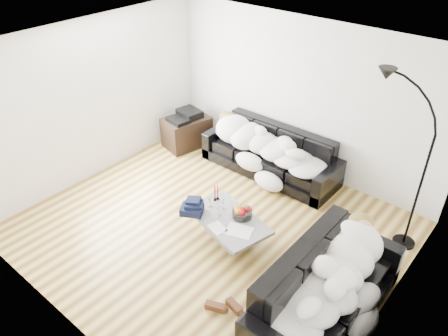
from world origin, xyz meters
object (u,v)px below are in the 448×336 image
Objects in this scene: fruit_bowl at (242,212)px; av_cabinet at (187,132)px; coffee_table at (228,228)px; stereo at (186,115)px; shoes at (224,306)px; wine_glass_b at (211,202)px; sofa_back at (270,153)px; floor_lamp at (422,181)px; sofa_right at (327,289)px; sleeper_right at (330,276)px; candle_left at (215,193)px; wine_glass_c at (220,211)px; wine_glass_a at (223,204)px; candle_right at (218,193)px; sleeper_back at (269,142)px.

av_cabinet reaches higher than fruit_bowl.
stereo reaches higher than coffee_table.
coffee_table is 1.26m from shoes.
wine_glass_b is 1.57m from shoes.
coffee_table is at bearing -73.50° from sofa_back.
floor_lamp is (4.24, -0.04, 0.42)m from stereo.
sofa_back is 1.12× the size of sofa_right.
sleeper_right is 7.35× the size of candle_left.
av_cabinet reaches higher than wine_glass_c.
candle_left is 2.30m from av_cabinet.
coffee_table is 2.79m from stereo.
sofa_back is 3.06m from sleeper_right.
sofa_back is 2.58m from floor_lamp.
sofa_right is 12.53× the size of wine_glass_a.
sleeper_right is at bearing -17.06° from fruit_bowl.
coffee_table is 0.55m from candle_right.
candle_right is at bearing -24.20° from stereo.
sleeper_back is 1.64m from wine_glass_a.
sofa_back is at bearing 21.57° from av_cabinet.
coffee_table is at bearing -25.68° from candle_left.
candle_left is at bearing 141.28° from wine_glass_c.
candle_left reaches higher than fruit_bowl.
sleeper_back reaches higher than wine_glass_c.
sofa_back is 1.83m from wine_glass_c.
sofa_back is at bearing 46.77° from sofa_right.
shoes is (-0.94, -0.67, -0.60)m from sleeper_right.
floor_lamp reaches higher than coffee_table.
sofa_back is 2.91× the size of av_cabinet.
wine_glass_b is at bearing 79.79° from sofa_right.
fruit_bowl is at bearing 34.90° from wine_glass_c.
stereo is (-3.04, 2.53, 0.59)m from shoes.
av_cabinet is 0.35m from stereo.
candle_right is 0.57× the size of shoes.
sofa_right is at bearing -14.88° from stereo.
coffee_table reaches higher than shoes.
floor_lamp reaches higher than sleeper_back.
sleeper_back is 1.77m from stereo.
sleeper_back is at bearing 94.16° from candle_left.
sleeper_right reaches higher than candle_right.
av_cabinet is (-2.28, 1.53, 0.11)m from coffee_table.
sofa_right is 9.38× the size of candle_right.
floor_lamp is at bearing -8.10° from sofa_right.
floor_lamp is at bearing 27.85° from candle_right.
floor_lamp is at bearing -6.22° from sofa_back.
stereo is (-1.76, -0.23, 0.24)m from sofa_back.
candle_left is 2.76m from floor_lamp.
candle_right is (-0.52, 0.09, 0.03)m from fruit_bowl.
candle_right is (-2.10, 0.57, -0.19)m from sleeper_right.
wine_glass_b reaches higher than shoes.
stereo reaches higher than fruit_bowl.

